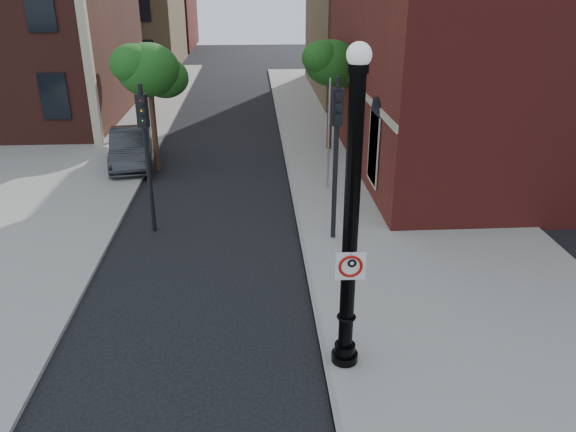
{
  "coord_description": "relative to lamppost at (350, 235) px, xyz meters",
  "views": [
    {
      "loc": [
        0.63,
        -10.38,
        7.85
      ],
      "look_at": [
        1.4,
        2.0,
        2.48
      ],
      "focal_mm": 35.0,
      "sensor_mm": 36.0,
      "label": 1
    }
  ],
  "objects": [
    {
      "name": "bg_building_red",
      "position": [
        -14.47,
        58.51,
        1.86
      ],
      "size": [
        12.0,
        12.0,
        10.0
      ],
      "primitive_type": "cube",
      "color": "maroon",
      "rests_on": "ground"
    },
    {
      "name": "parked_car",
      "position": [
        -7.27,
        14.43,
        -2.34
      ],
      "size": [
        2.42,
        5.07,
        1.6
      ],
      "primitive_type": "imported",
      "rotation": [
        0.0,
        0.0,
        0.15
      ],
      "color": "#29292E",
      "rests_on": "ground"
    },
    {
      "name": "street_tree_c",
      "position": [
        1.78,
        16.14,
        0.93
      ],
      "size": [
        2.86,
        2.59,
        5.16
      ],
      "color": "black",
      "rests_on": "ground"
    },
    {
      "name": "sidewalk_left",
      "position": [
        -11.47,
        18.51,
        -3.08
      ],
      "size": [
        10.0,
        50.0,
        0.12
      ],
      "primitive_type": "cube",
      "color": "gray",
      "rests_on": "ground"
    },
    {
      "name": "lamppost",
      "position": [
        0.0,
        0.0,
        0.0
      ],
      "size": [
        0.57,
        0.57,
        6.79
      ],
      "color": "black",
      "rests_on": "ground"
    },
    {
      "name": "curb_edge",
      "position": [
        -0.42,
        10.51,
        -3.07
      ],
      "size": [
        0.1,
        60.0,
        0.14
      ],
      "primitive_type": "cube",
      "color": "gray",
      "rests_on": "ground"
    },
    {
      "name": "ground",
      "position": [
        -2.47,
        0.51,
        -3.14
      ],
      "size": [
        120.0,
        120.0,
        0.0
      ],
      "primitive_type": "plane",
      "color": "black",
      "rests_on": "ground"
    },
    {
      "name": "traffic_signal_left",
      "position": [
        -5.21,
        7.28,
        0.12
      ],
      "size": [
        0.36,
        0.42,
        4.83
      ],
      "rotation": [
        0.0,
        0.0,
        -0.24
      ],
      "color": "black",
      "rests_on": "ground"
    },
    {
      "name": "utility_pole",
      "position": [
        0.99,
        10.74,
        -0.96
      ],
      "size": [
        0.09,
        0.09,
        4.36
      ],
      "primitive_type": "cylinder",
      "color": "#999999",
      "rests_on": "ground"
    },
    {
      "name": "street_tree_a",
      "position": [
        -5.99,
        13.55,
        1.09
      ],
      "size": [
        2.97,
        2.69,
        5.36
      ],
      "color": "black",
      "rests_on": "ground"
    },
    {
      "name": "sidewalk_right",
      "position": [
        3.53,
        10.51,
        -3.08
      ],
      "size": [
        8.0,
        60.0,
        0.12
      ],
      "primitive_type": "cube",
      "color": "gray",
      "rests_on": "ground"
    },
    {
      "name": "traffic_signal_right",
      "position": [
        0.6,
        6.19,
        0.34
      ],
      "size": [
        0.34,
        0.43,
        5.16
      ],
      "rotation": [
        0.0,
        0.0,
        -0.05
      ],
      "color": "black",
      "rests_on": "ground"
    },
    {
      "name": "no_parking_sign",
      "position": [
        0.0,
        -0.17,
        -0.6
      ],
      "size": [
        0.61,
        0.06,
        0.61
      ],
      "rotation": [
        0.0,
        0.0,
        -0.01
      ],
      "color": "white",
      "rests_on": "ground"
    },
    {
      "name": "street_tree_b",
      "position": [
        -7.58,
        20.66,
        0.46
      ],
      "size": [
        2.53,
        2.29,
        4.56
      ],
      "color": "black",
      "rests_on": "ground"
    }
  ]
}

